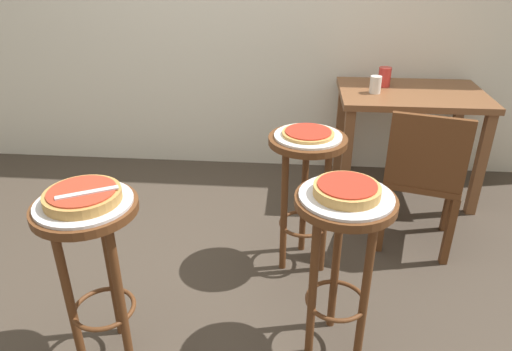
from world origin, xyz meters
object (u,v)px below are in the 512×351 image
at_px(serving_plate_foreground, 84,203).
at_px(serving_plate_leftside, 308,136).
at_px(stool_foreground, 93,248).
at_px(cup_far_edge, 385,77).
at_px(pizza_middle, 347,190).
at_px(stool_leftside, 306,173).
at_px(cup_near_edge, 375,85).
at_px(dining_table, 410,110).
at_px(pizza_server_knife, 87,193).
at_px(pizza_leftside, 308,133).
at_px(wooden_chair, 423,175).
at_px(pizza_foreground, 83,196).
at_px(stool_middle, 342,241).
at_px(serving_plate_middle, 346,196).

bearing_deg(serving_plate_foreground, serving_plate_leftside, 40.98).
height_order(stool_foreground, cup_far_edge, cup_far_edge).
height_order(stool_foreground, pizza_middle, pizza_middle).
xyz_separation_m(stool_leftside, cup_near_edge, (0.44, 0.85, 0.23)).
height_order(dining_table, pizza_server_knife, pizza_server_knife).
xyz_separation_m(pizza_leftside, wooden_chair, (0.65, 0.21, -0.31)).
bearing_deg(dining_table, serving_plate_foreground, -133.26).
distance_m(stool_leftside, pizza_leftside, 0.22).
bearing_deg(pizza_leftside, stool_leftside, 0.00).
bearing_deg(dining_table, pizza_middle, -110.51).
bearing_deg(pizza_leftside, serving_plate_leftside, -90.00).
distance_m(pizza_foreground, stool_middle, 1.01).
distance_m(serving_plate_leftside, cup_near_edge, 0.96).
bearing_deg(stool_foreground, serving_plate_leftside, 40.98).
xyz_separation_m(serving_plate_foreground, dining_table, (1.53, 1.63, -0.15)).
bearing_deg(stool_middle, serving_plate_foreground, -172.34).
bearing_deg(stool_middle, pizza_middle, 153.43).
xyz_separation_m(dining_table, cup_near_edge, (-0.25, -0.05, 0.18)).
distance_m(wooden_chair, pizza_server_knife, 1.78).
relative_size(serving_plate_middle, pizza_middle, 1.42).
bearing_deg(pizza_foreground, wooden_chair, 32.28).
height_order(stool_foreground, pizza_foreground, pizza_foreground).
xyz_separation_m(pizza_leftside, cup_far_edge, (0.52, 1.01, 0.02)).
bearing_deg(pizza_server_knife, cup_near_edge, 23.97).
distance_m(pizza_foreground, cup_far_edge, 2.20).
distance_m(stool_middle, pizza_server_knife, 0.99).
xyz_separation_m(serving_plate_foreground, pizza_middle, (0.97, 0.13, 0.03)).
relative_size(serving_plate_middle, dining_table, 0.38).
xyz_separation_m(serving_plate_middle, stool_leftside, (-0.14, 0.60, -0.21)).
bearing_deg(dining_table, cup_far_edge, 148.81).
bearing_deg(serving_plate_leftside, cup_far_edge, 62.49).
bearing_deg(wooden_chair, cup_near_edge, 108.13).
xyz_separation_m(serving_plate_middle, serving_plate_leftside, (-0.14, 0.60, 0.00)).
distance_m(pizza_leftside, pizza_server_knife, 1.10).
bearing_deg(serving_plate_middle, cup_far_edge, 76.39).
bearing_deg(pizza_middle, cup_near_edge, 78.01).
xyz_separation_m(serving_plate_middle, wooden_chair, (0.51, 0.81, -0.30)).
bearing_deg(serving_plate_foreground, dining_table, 46.74).
distance_m(serving_plate_foreground, pizza_leftside, 1.11).
bearing_deg(cup_far_edge, serving_plate_middle, -103.61).
relative_size(serving_plate_foreground, stool_middle, 0.47).
relative_size(stool_middle, wooden_chair, 0.89).
bearing_deg(pizza_leftside, serving_plate_foreground, -139.02).
bearing_deg(stool_foreground, pizza_middle, 7.66).
bearing_deg(serving_plate_leftside, pizza_leftside, 90.00).
relative_size(serving_plate_foreground, wooden_chair, 0.42).
height_order(pizza_middle, cup_far_edge, cup_far_edge).
bearing_deg(pizza_middle, serving_plate_foreground, -172.34).
bearing_deg(cup_far_edge, pizza_middle, -103.61).
relative_size(pizza_middle, stool_leftside, 0.34).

